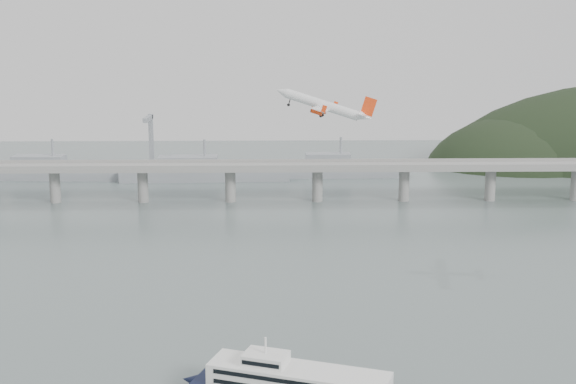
{
  "coord_description": "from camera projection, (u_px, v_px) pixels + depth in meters",
  "views": [
    {
      "loc": [
        -6.16,
        -232.6,
        96.55
      ],
      "look_at": [
        0.0,
        55.0,
        36.0
      ],
      "focal_mm": 48.0,
      "sensor_mm": 36.0,
      "label": 1
    }
  ],
  "objects": [
    {
      "name": "airliner",
      "position": [
        325.0,
        106.0,
        323.83
      ],
      "size": [
        43.09,
        39.48,
        15.56
      ],
      "rotation": [
        0.05,
        -0.29,
        2.93
      ],
      "color": "white",
      "rests_on": "ground"
    },
    {
      "name": "distant_fleet",
      "position": [
        44.0,
        171.0,
        502.38
      ],
      "size": [
        453.0,
        60.9,
        40.0
      ],
      "color": "gray",
      "rests_on": "ground"
    },
    {
      "name": "ground",
      "position": [
        292.0,
        336.0,
        247.58
      ],
      "size": [
        900.0,
        900.0,
        0.0
      ],
      "primitive_type": "plane",
      "color": "slate",
      "rests_on": "ground"
    },
    {
      "name": "bridge",
      "position": [
        281.0,
        171.0,
        439.59
      ],
      "size": [
        800.0,
        22.0,
        23.9
      ],
      "color": "gray",
      "rests_on": "ground"
    }
  ]
}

